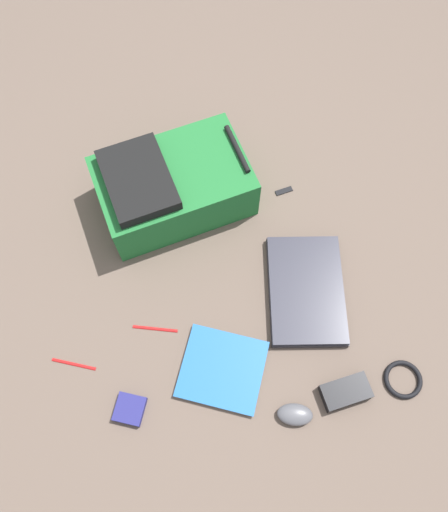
# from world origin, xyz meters

# --- Properties ---
(ground_plane) EXTENTS (3.49, 3.49, 0.00)m
(ground_plane) POSITION_xyz_m (0.00, 0.00, 0.00)
(ground_plane) COLOR brown
(backpack) EXTENTS (0.41, 0.52, 0.21)m
(backpack) POSITION_xyz_m (-0.26, -0.18, 0.09)
(backpack) COLOR #1E662D
(backpack) RESTS_ON ground_plane
(laptop) EXTENTS (0.36, 0.25, 0.03)m
(laptop) POSITION_xyz_m (0.09, 0.19, 0.02)
(laptop) COLOR #24242C
(laptop) RESTS_ON ground_plane
(book_manual) EXTENTS (0.28, 0.29, 0.02)m
(book_manual) POSITION_xyz_m (0.30, -0.08, 0.01)
(book_manual) COLOR silver
(book_manual) RESTS_ON ground_plane
(computer_mouse) EXTENTS (0.07, 0.11, 0.03)m
(computer_mouse) POSITION_xyz_m (0.44, 0.11, 0.02)
(computer_mouse) COLOR #4C4C51
(computer_mouse) RESTS_ON ground_plane
(cable_coil) EXTENTS (0.11, 0.11, 0.01)m
(cable_coil) POSITION_xyz_m (0.38, 0.43, 0.01)
(cable_coil) COLOR black
(cable_coil) RESTS_ON ground_plane
(power_brick) EXTENTS (0.10, 0.15, 0.04)m
(power_brick) POSITION_xyz_m (0.40, 0.26, 0.02)
(power_brick) COLOR black
(power_brick) RESTS_ON ground_plane
(pen_black) EXTENTS (0.05, 0.13, 0.01)m
(pen_black) POSITION_xyz_m (0.25, -0.50, 0.00)
(pen_black) COLOR red
(pen_black) RESTS_ON ground_plane
(pen_blue) EXTENTS (0.03, 0.13, 0.01)m
(pen_blue) POSITION_xyz_m (0.17, -0.26, 0.00)
(pen_blue) COLOR red
(pen_blue) RESTS_ON ground_plane
(earbud_pouch) EXTENTS (0.10, 0.10, 0.02)m
(earbud_pouch) POSITION_xyz_m (0.39, -0.34, 0.01)
(earbud_pouch) COLOR navy
(earbud_pouch) RESTS_ON ground_plane
(usb_stick) EXTENTS (0.03, 0.06, 0.01)m
(usb_stick) POSITION_xyz_m (-0.26, 0.18, 0.00)
(usb_stick) COLOR black
(usb_stick) RESTS_ON ground_plane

